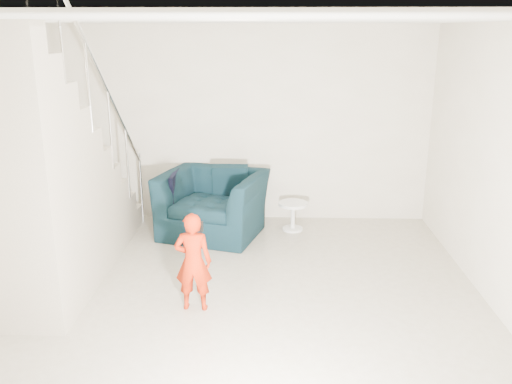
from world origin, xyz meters
TOP-DOWN VIEW (x-y plane):
  - floor at (0.00, 0.00)m, footprint 5.50×5.50m
  - ceiling at (0.00, 0.00)m, footprint 5.50×5.50m
  - back_wall at (0.00, 2.75)m, footprint 5.00×0.00m
  - front_wall at (0.00, -2.75)m, footprint 5.00×0.00m
  - armchair at (-0.45, 2.09)m, footprint 1.53×1.42m
  - toddler at (-0.41, 0.05)m, footprint 0.36×0.24m
  - side_table at (0.62, 2.24)m, footprint 0.39×0.39m
  - staircase at (-2.00, 0.55)m, footprint 1.02×3.03m
  - cushion at (-0.24, 2.35)m, footprint 0.48×0.23m
  - throw at (-0.95, 2.11)m, footprint 0.05×0.54m
  - phone at (-0.32, 0.03)m, footprint 0.03×0.05m

SIDE VIEW (x-z plane):
  - floor at x=0.00m, z-range 0.00..0.00m
  - side_table at x=0.62m, z-range 0.07..0.46m
  - armchair at x=-0.45m, z-range 0.00..0.83m
  - toddler at x=-0.41m, z-range 0.00..0.98m
  - throw at x=-0.95m, z-range 0.22..0.82m
  - cushion at x=-0.24m, z-range 0.42..0.89m
  - phone at x=-0.32m, z-range 0.81..0.91m
  - staircase at x=-2.00m, z-range -0.86..2.76m
  - back_wall at x=0.00m, z-range -1.15..3.85m
  - front_wall at x=0.00m, z-range -1.15..3.85m
  - ceiling at x=0.00m, z-range 2.70..2.70m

